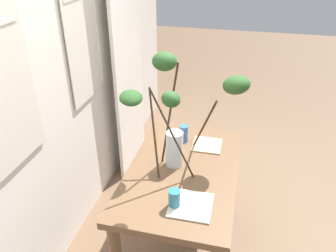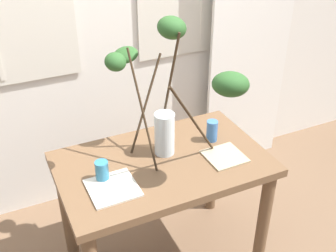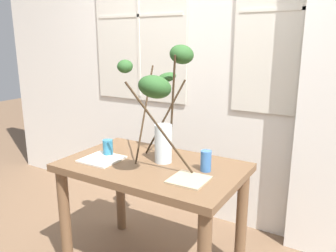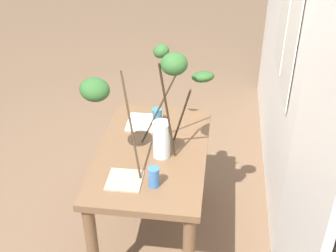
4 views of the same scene
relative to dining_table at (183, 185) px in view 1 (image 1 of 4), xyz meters
The scene contains 9 objects.
ground 0.63m from the dining_table, ahead, with size 14.00×14.00×0.00m, color brown.
back_wall_with_windows 1.27m from the dining_table, 90.00° to the left, with size 4.94×0.14×3.00m.
curtain_sheer_side 1.45m from the dining_table, 34.97° to the left, with size 0.68×0.03×2.55m, color white.
dining_table is the anchor object (origin of this frame).
vase_with_branches 0.57m from the dining_table, ahead, with size 0.61×0.80×0.76m.
drinking_glass_blue_left 0.40m from the dining_table, behind, with size 0.07×0.07×0.11m, color teal.
drinking_glass_blue_right 0.41m from the dining_table, 10.89° to the left, with size 0.07×0.07×0.13m, color #386BAD.
plate_square_left 0.37m from the dining_table, 161.13° to the right, with size 0.24×0.24×0.01m, color silver.
plate_square_right 0.37m from the dining_table, 19.30° to the right, with size 0.21×0.21×0.01m, color tan.
Camera 1 is at (-1.75, -0.33, 2.12)m, focal length 35.90 mm.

